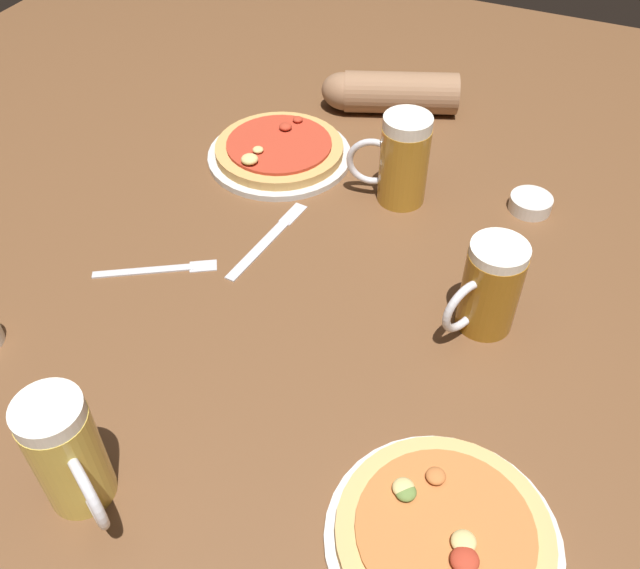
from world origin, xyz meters
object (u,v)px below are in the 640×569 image
at_px(pizza_plate_near, 444,536).
at_px(beer_mug_amber, 489,288).
at_px(fork_left, 159,269).
at_px(beer_mug_dark, 402,160).
at_px(beer_mug_pale, 68,455).
at_px(pizza_plate_far, 279,151).
at_px(knife_right, 268,239).
at_px(ramekin_butter, 530,203).
at_px(diner_arm, 386,92).

bearing_deg(pizza_plate_near, beer_mug_amber, 97.63).
bearing_deg(fork_left, beer_mug_dark, 49.59).
height_order(beer_mug_amber, beer_mug_pale, beer_mug_pale).
xyz_separation_m(pizza_plate_near, beer_mug_amber, (-0.05, 0.35, 0.06)).
bearing_deg(fork_left, pizza_plate_far, 84.27).
height_order(pizza_plate_far, knife_right, pizza_plate_far).
xyz_separation_m(ramekin_butter, diner_arm, (-0.35, 0.21, 0.03)).
distance_m(beer_mug_dark, fork_left, 0.45).
xyz_separation_m(beer_mug_pale, knife_right, (-0.01, 0.51, -0.08)).
xyz_separation_m(pizza_plate_near, beer_mug_pale, (-0.41, -0.12, 0.07)).
bearing_deg(beer_mug_amber, beer_mug_dark, 132.13).
bearing_deg(beer_mug_amber, beer_mug_pale, -127.92).
xyz_separation_m(beer_mug_dark, ramekin_butter, (0.22, 0.06, -0.07)).
xyz_separation_m(pizza_plate_far, knife_right, (0.09, -0.23, -0.01)).
height_order(pizza_plate_far, beer_mug_dark, beer_mug_dark).
distance_m(pizza_plate_near, pizza_plate_far, 0.81).
distance_m(pizza_plate_near, ramekin_butter, 0.66).
relative_size(ramekin_butter, diner_arm, 0.26).
xyz_separation_m(pizza_plate_near, beer_mug_dark, (-0.26, 0.59, 0.07)).
bearing_deg(ramekin_butter, beer_mug_amber, -91.47).
relative_size(beer_mug_amber, beer_mug_pale, 0.87).
relative_size(pizza_plate_near, diner_arm, 0.96).
bearing_deg(knife_right, fork_left, -132.53).
relative_size(beer_mug_dark, ramekin_butter, 2.24).
bearing_deg(fork_left, diner_arm, 75.39).
relative_size(beer_mug_dark, beer_mug_amber, 1.11).
xyz_separation_m(beer_mug_dark, diner_arm, (-0.13, 0.28, -0.04)).
distance_m(ramekin_butter, fork_left, 0.65).
xyz_separation_m(beer_mug_dark, fork_left, (-0.29, -0.34, -0.08)).
bearing_deg(ramekin_butter, pizza_plate_far, -175.22).
bearing_deg(pizza_plate_near, ramekin_butter, 93.44).
distance_m(pizza_plate_near, beer_mug_pale, 0.43).
bearing_deg(diner_arm, beer_mug_dark, -65.09).
xyz_separation_m(pizza_plate_near, pizza_plate_far, (-0.52, 0.62, -0.00)).
height_order(beer_mug_dark, beer_mug_pale, beer_mug_pale).
height_order(pizza_plate_near, beer_mug_dark, beer_mug_dark).
bearing_deg(ramekin_butter, beer_mug_pale, -115.78).
bearing_deg(knife_right, beer_mug_amber, -5.85).
relative_size(pizza_plate_far, ramekin_butter, 3.73).
distance_m(beer_mug_dark, diner_arm, 0.31).
height_order(ramekin_butter, diner_arm, diner_arm).
bearing_deg(beer_mug_amber, diner_arm, 123.77).
height_order(beer_mug_pale, fork_left, beer_mug_pale).
relative_size(pizza_plate_near, beer_mug_amber, 1.81).
distance_m(beer_mug_pale, diner_arm, 0.99).
distance_m(pizza_plate_near, diner_arm, 0.95).
bearing_deg(beer_mug_amber, fork_left, -168.78).
bearing_deg(pizza_plate_far, pizza_plate_near, -50.09).
relative_size(pizza_plate_far, diner_arm, 0.98).
height_order(pizza_plate_near, ramekin_butter, pizza_plate_near).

